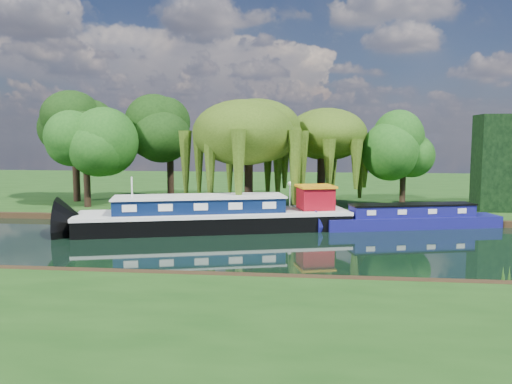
# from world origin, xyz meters

# --- Properties ---
(ground) EXTENTS (120.00, 120.00, 0.00)m
(ground) POSITION_xyz_m (0.00, 0.00, 0.00)
(ground) COLOR black
(far_bank) EXTENTS (120.00, 52.00, 0.45)m
(far_bank) POSITION_xyz_m (0.00, 34.00, 0.23)
(far_bank) COLOR #16390F
(far_bank) RESTS_ON ground
(dutch_barge) EXTENTS (19.50, 9.24, 4.02)m
(dutch_barge) POSITION_xyz_m (-4.39, 4.75, 1.00)
(dutch_barge) COLOR black
(dutch_barge) RESTS_ON ground
(narrowboat) EXTENTS (13.10, 5.31, 1.89)m
(narrowboat) POSITION_xyz_m (9.55, 7.16, 0.67)
(narrowboat) COLOR navy
(narrowboat) RESTS_ON ground
(red_dinghy) EXTENTS (3.81, 3.07, 0.70)m
(red_dinghy) POSITION_xyz_m (-14.32, 5.66, 0.00)
(red_dinghy) COLOR maroon
(red_dinghy) RESTS_ON ground
(willow_left) EXTENTS (7.28, 7.28, 8.73)m
(willow_left) POSITION_xyz_m (-2.88, 10.63, 6.79)
(willow_left) COLOR black
(willow_left) RESTS_ON far_bank
(willow_right) EXTENTS (6.44, 6.44, 7.85)m
(willow_right) POSITION_xyz_m (3.09, 14.64, 6.18)
(willow_right) COLOR black
(willow_right) RESTS_ON far_bank
(tree_far_left) EXTENTS (5.24, 5.24, 8.44)m
(tree_far_left) POSITION_xyz_m (-17.44, 12.13, 6.23)
(tree_far_left) COLOR black
(tree_far_left) RESTS_ON far_bank
(tree_far_back) EXTENTS (5.63, 5.63, 9.47)m
(tree_far_back) POSITION_xyz_m (-20.25, 15.84, 7.05)
(tree_far_back) COLOR black
(tree_far_back) RESTS_ON far_bank
(tree_far_mid) EXTENTS (5.70, 5.70, 9.32)m
(tree_far_mid) POSITION_xyz_m (-11.36, 17.28, 6.87)
(tree_far_mid) COLOR black
(tree_far_mid) RESTS_ON far_bank
(tree_far_right) EXTENTS (4.42, 4.42, 7.23)m
(tree_far_right) POSITION_xyz_m (10.08, 14.27, 5.44)
(tree_far_right) COLOR black
(tree_far_right) RESTS_ON far_bank
(lamppost) EXTENTS (0.36, 0.36, 2.56)m
(lamppost) POSITION_xyz_m (0.50, 10.50, 2.42)
(lamppost) COLOR silver
(lamppost) RESTS_ON far_bank
(mooring_posts) EXTENTS (19.16, 0.16, 1.00)m
(mooring_posts) POSITION_xyz_m (-0.50, 8.40, 0.95)
(mooring_posts) COLOR silver
(mooring_posts) RESTS_ON far_bank
(reeds_near) EXTENTS (33.70, 1.50, 1.10)m
(reeds_near) POSITION_xyz_m (6.87, -7.57, 0.55)
(reeds_near) COLOR #244E15
(reeds_near) RESTS_ON ground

